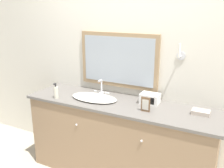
{
  "coord_description": "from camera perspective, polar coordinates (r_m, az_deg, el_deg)",
  "views": [
    {
      "loc": [
        1.1,
        -2.0,
        1.9
      ],
      "look_at": [
        -0.09,
        0.3,
        1.11
      ],
      "focal_mm": 40.0,
      "sensor_mm": 36.0,
      "label": 1
    }
  ],
  "objects": [
    {
      "name": "sink_basin",
      "position": [
        2.85,
        -4.06,
        -3.03
      ],
      "size": [
        0.55,
        0.36,
        0.19
      ],
      "color": "silver",
      "rests_on": "vanity_counter"
    },
    {
      "name": "appliance_box",
      "position": [
        2.73,
        8.65,
        -3.29
      ],
      "size": [
        0.2,
        0.15,
        0.11
      ],
      "color": "white",
      "rests_on": "vanity_counter"
    },
    {
      "name": "hand_towel_near_sink",
      "position": [
        2.59,
        19.64,
        -6.1
      ],
      "size": [
        0.17,
        0.11,
        0.04
      ],
      "color": "#B7A899",
      "rests_on": "vanity_counter"
    },
    {
      "name": "soap_bottle",
      "position": [
        2.91,
        -12.68,
        -1.82
      ],
      "size": [
        0.05,
        0.05,
        0.18
      ],
      "color": "beige",
      "rests_on": "vanity_counter"
    },
    {
      "name": "wall_back",
      "position": [
        2.92,
        4.53,
        4.46
      ],
      "size": [
        8.0,
        0.18,
        2.55
      ],
      "color": "silver",
      "rests_on": "ground_plane"
    },
    {
      "name": "picture_frame",
      "position": [
        2.5,
        7.67,
        -4.67
      ],
      "size": [
        0.09,
        0.01,
        0.15
      ],
      "color": "brown",
      "rests_on": "vanity_counter"
    },
    {
      "name": "vanity_counter",
      "position": [
        2.93,
        1.64,
        -12.61
      ],
      "size": [
        2.15,
        0.6,
        0.91
      ],
      "color": "#937556",
      "rests_on": "ground_plane"
    }
  ]
}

